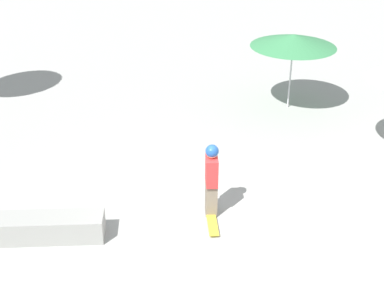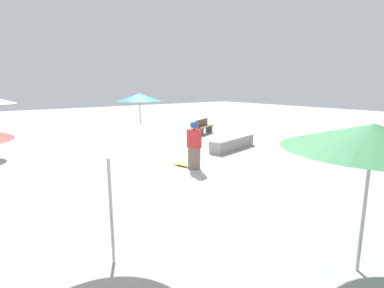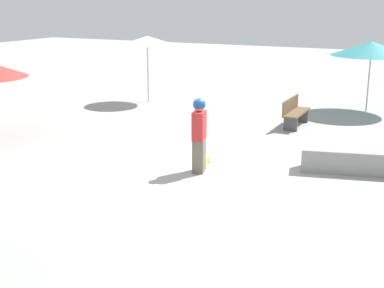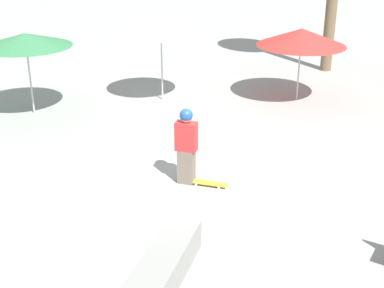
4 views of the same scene
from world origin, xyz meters
The scene contains 5 objects.
ground_plane centered at (0.00, 0.00, 0.00)m, with size 60.00×60.00×0.00m, color #9E9E99.
skater_main centered at (0.49, 0.12, 0.90)m, with size 0.49×0.34×1.66m.
skateboard centered at (0.01, 0.01, 0.06)m, with size 0.82×0.40×0.07m.
concrete_ledge centered at (-1.07, 3.47, 0.26)m, with size 1.24×2.89×0.51m.
shade_umbrella_green centered at (6.57, -1.31, 2.12)m, with size 2.54×2.54×2.31m.
Camera 1 is at (-8.96, -1.31, 6.70)m, focal length 50.00 mm.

